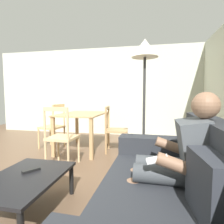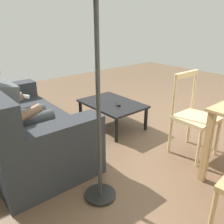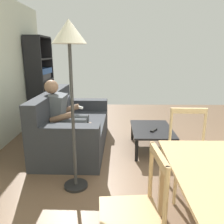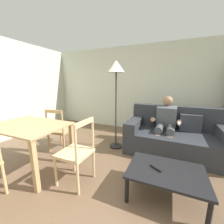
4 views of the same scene
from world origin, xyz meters
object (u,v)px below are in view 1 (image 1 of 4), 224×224
(dining_table, at_px, (83,119))
(dining_chair_facing_couch, at_px, (62,138))
(coffee_table, at_px, (25,181))
(floor_lamp, at_px, (145,61))
(person_lounging, at_px, (177,160))
(dining_chair_near_wall, at_px, (115,130))
(dining_chair_by_doorway, at_px, (53,127))
(tv_remote, at_px, (31,170))
(couch, at_px, (174,204))

(dining_table, distance_m, dining_chair_facing_couch, 0.95)
(coffee_table, xyz_separation_m, floor_lamp, (-1.09, 1.06, 1.27))
(person_lounging, bearing_deg, floor_lamp, -162.92)
(dining_chair_near_wall, distance_m, dining_chair_by_doorway, 1.37)
(tv_remote, bearing_deg, floor_lamp, 76.60)
(dining_chair_by_doorway, bearing_deg, dining_chair_facing_couch, 36.29)
(couch, distance_m, dining_chair_by_doorway, 3.17)
(floor_lamp, bearing_deg, couch, 12.50)
(person_lounging, xyz_separation_m, coffee_table, (0.07, -1.37, -0.28))
(coffee_table, relative_size, dining_chair_by_doorway, 0.97)
(tv_remote, bearing_deg, dining_chair_by_doorway, 148.42)
(dining_chair_near_wall, bearing_deg, tv_remote, -13.20)
(coffee_table, bearing_deg, dining_table, -173.91)
(person_lounging, distance_m, dining_table, 2.59)
(person_lounging, distance_m, dining_chair_facing_couch, 1.95)
(person_lounging, xyz_separation_m, dining_chair_facing_couch, (-1.10, -1.60, -0.14))
(dining_chair_near_wall, height_order, dining_chair_by_doorway, dining_chair_by_doorway)
(couch, bearing_deg, dining_chair_by_doorway, -134.94)
(dining_chair_by_doorway, height_order, floor_lamp, floor_lamp)
(coffee_table, xyz_separation_m, dining_table, (-2.12, -0.23, 0.32))
(person_lounging, bearing_deg, dining_table, -141.94)
(dining_chair_facing_couch, bearing_deg, dining_chair_by_doorway, -143.71)
(couch, xyz_separation_m, coffee_table, (-0.12, -1.33, -0.01))
(dining_chair_by_doorway, relative_size, floor_lamp, 0.50)
(dining_table, distance_m, dining_chair_by_doorway, 0.71)
(person_lounging, xyz_separation_m, dining_chair_near_wall, (-2.04, -0.91, -0.15))
(tv_remote, relative_size, floor_lamp, 0.09)
(dining_table, bearing_deg, dining_chair_near_wall, 89.78)
(floor_lamp, bearing_deg, dining_chair_facing_couch, -93.94)
(person_lounging, bearing_deg, dining_chair_by_doorway, -131.73)
(person_lounging, height_order, dining_table, person_lounging)
(dining_table, bearing_deg, couch, 34.77)
(coffee_table, height_order, dining_table, dining_table)
(coffee_table, xyz_separation_m, dining_chair_near_wall, (-2.11, 0.46, 0.12))
(coffee_table, bearing_deg, dining_chair_near_wall, 167.73)
(couch, distance_m, dining_chair_facing_couch, 2.03)
(couch, distance_m, dining_table, 2.75)
(coffee_table, xyz_separation_m, tv_remote, (-0.11, -0.01, 0.06))
(dining_chair_by_doorway, bearing_deg, dining_chair_near_wall, 90.07)
(coffee_table, distance_m, dining_chair_facing_couch, 1.21)
(person_lounging, xyz_separation_m, tv_remote, (-0.04, -1.38, -0.22))
(dining_chair_facing_couch, distance_m, floor_lamp, 1.71)
(couch, relative_size, tv_remote, 11.29)
(coffee_table, relative_size, dining_table, 0.76)
(couch, height_order, dining_table, couch)
(tv_remote, distance_m, floor_lamp, 1.89)
(floor_lamp, bearing_deg, person_lounging, 17.08)
(tv_remote, distance_m, dining_chair_near_wall, 2.06)
(dining_table, distance_m, dining_chair_near_wall, 0.71)
(couch, relative_size, floor_lamp, 1.02)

